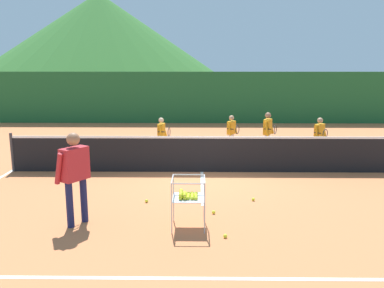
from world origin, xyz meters
TOP-DOWN VIEW (x-y plane):
  - ground_plane at (0.00, 0.00)m, footprint 120.00×120.00m
  - line_baseline_near at (0.00, -5.46)m, footprint 10.33×0.08m
  - line_baseline_far at (0.00, 5.16)m, footprint 10.33×0.08m
  - line_sideline_west at (-5.16, 0.00)m, footprint 0.08×10.61m
  - line_service_center at (0.00, 0.00)m, footprint 0.08×5.24m
  - tennis_net at (0.00, 0.00)m, footprint 10.26×0.08m
  - instructor at (-2.30, -3.58)m, footprint 0.57×0.83m
  - student_0 at (-1.24, 1.96)m, footprint 0.41×0.64m
  - student_1 at (1.00, 2.51)m, footprint 0.40×0.68m
  - student_2 at (2.09, 2.05)m, footprint 0.42×0.73m
  - student_3 at (3.60, 1.66)m, footprint 0.47×0.67m
  - ball_cart at (-0.30, -3.71)m, footprint 0.58×0.58m
  - tennis_ball_0 at (1.07, -2.29)m, footprint 0.07×0.07m
  - tennis_ball_2 at (-2.66, -1.91)m, footprint 0.07×0.07m
  - tennis_ball_3 at (0.19, -3.06)m, footprint 0.07×0.07m
  - tennis_ball_4 at (-1.19, -2.43)m, footprint 0.07×0.07m
  - tennis_ball_5 at (0.34, -4.15)m, footprint 0.07×0.07m
  - windscreen_fence at (0.00, 8.95)m, footprint 22.72×0.08m
  - hill_0 at (-17.53, 63.56)m, footprint 44.79×44.79m

SIDE VIEW (x-z plane):
  - ground_plane at x=0.00m, z-range 0.00..0.00m
  - line_baseline_near at x=0.00m, z-range 0.00..0.01m
  - line_baseline_far at x=0.00m, z-range 0.00..0.01m
  - line_sideline_west at x=-5.16m, z-range 0.00..0.01m
  - line_service_center at x=0.00m, z-range 0.00..0.01m
  - tennis_ball_0 at x=1.07m, z-range 0.00..0.07m
  - tennis_ball_2 at x=-2.66m, z-range 0.00..0.07m
  - tennis_ball_3 at x=0.19m, z-range 0.00..0.07m
  - tennis_ball_4 at x=-1.19m, z-range 0.00..0.07m
  - tennis_ball_5 at x=0.34m, z-range 0.00..0.07m
  - tennis_net at x=0.00m, z-range -0.03..1.02m
  - ball_cart at x=-0.30m, z-range 0.14..1.04m
  - student_0 at x=-1.24m, z-range 0.12..1.33m
  - student_1 at x=1.00m, z-range 0.12..1.33m
  - student_3 at x=3.60m, z-range 0.13..1.38m
  - student_2 at x=2.09m, z-range 0.14..1.50m
  - instructor at x=-2.30m, z-range 0.17..1.86m
  - windscreen_fence at x=0.00m, z-range 0.00..2.47m
  - hill_0 at x=-17.53m, z-range 0.00..14.97m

